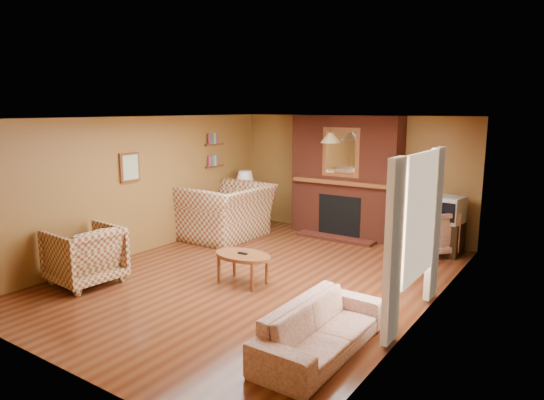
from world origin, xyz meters
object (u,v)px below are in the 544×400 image
Objects in this scene: floral_armchair at (423,231)px; side_table at (245,214)px; plaid_armchair at (85,255)px; coffee_table at (243,258)px; crt_tv at (448,209)px; tv_stand at (446,238)px; floral_sofa at (321,328)px; plaid_loveseat at (227,212)px; fireplace at (345,178)px; table_lamp at (245,185)px.

floral_armchair is 1.68× the size of side_table.
coffee_table is at bearing 128.73° from plaid_armchair.
plaid_armchair is 1.03× the size of coffee_table.
crt_tv is at bearing 143.14° from plaid_armchair.
tv_stand reaches higher than side_table.
crt_tv is (0.35, 0.18, 0.39)m from floral_armchair.
floral_armchair is at bearing 3.12° from floral_sofa.
plaid_loveseat is at bearing -156.70° from tv_stand.
side_table is (-0.15, 4.08, -0.16)m from plaid_armchair.
plaid_loveseat is 1.78× the size of coffee_table.
crt_tv reaches higher than side_table.
crt_tv is at bearing -84.89° from tv_stand.
crt_tv is (4.00, 4.43, 0.38)m from plaid_armchair.
floral_sofa is at bearing -86.89° from tv_stand.
fireplace is at bearing 28.06° from floral_armchair.
plaid_loveseat is (-1.85, -1.47, -0.65)m from fireplace.
floral_sofa is 3.11× the size of tv_stand.
tv_stand is at bearing 90.00° from crt_tv.
plaid_loveseat is 2.39× the size of table_lamp.
crt_tv is at bearing -111.63° from floral_armchair.
table_lamp is (-4.00, 3.96, 0.66)m from floral_sofa.
tv_stand is at bearing 56.73° from coffee_table.
table_lamp reaches higher than side_table.
plaid_armchair is 4.11m from table_lamp.
fireplace reaches higher than tv_stand.
plaid_loveseat is at bearing -176.57° from plaid_armchair.
plaid_loveseat is at bearing -74.98° from side_table.
side_table is (-4.00, 3.96, 0.01)m from floral_sofa.
crt_tv reaches higher than floral_sofa.
crt_tv is (4.15, 0.34, -0.11)m from table_lamp.
side_table is at bearing 45.66° from floral_sofa.
side_table is 0.80× the size of table_lamp.
fireplace reaches higher than table_lamp.
floral_sofa is 3.32× the size of side_table.
floral_armchair reaches higher than coffee_table.
plaid_armchair is 0.52× the size of floral_sofa.
floral_armchair is 1.34× the size of table_lamp.
fireplace is 2.18m from table_lamp.
plaid_armchair is at bearing -112.90° from fireplace.
coffee_table is (-1.92, 1.15, 0.13)m from floral_sofa.
floral_sofa is (3.85, 0.12, -0.16)m from plaid_armchair.
plaid_loveseat is 3.72m from floral_armchair.
plaid_loveseat is at bearing -161.88° from crt_tv.
plaid_armchair is at bearing 89.75° from floral_armchair.
fireplace is 2.45m from plaid_loveseat.
fireplace is at bearing 14.29° from side_table.
plaid_armchair is at bearing -146.52° from coffee_table.
floral_sofa is at bearing -44.70° from side_table.
side_table is at bearing 126.53° from coffee_table.
plaid_armchair is 5.60m from floral_armchair.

